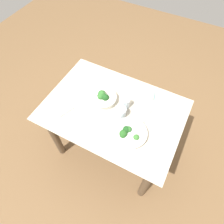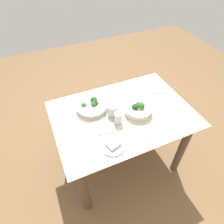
{
  "view_description": "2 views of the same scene",
  "coord_description": "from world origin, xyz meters",
  "px_view_note": "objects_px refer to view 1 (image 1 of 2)",
  "views": [
    {
      "loc": [
        0.43,
        -0.85,
        2.12
      ],
      "look_at": [
        0.01,
        -0.04,
        0.77
      ],
      "focal_mm": 31.79,
      "sensor_mm": 36.0,
      "label": 1
    },
    {
      "loc": [
        0.55,
        1.01,
        1.9
      ],
      "look_at": [
        0.09,
        -0.04,
        0.77
      ],
      "focal_mm": 30.99,
      "sensor_mm": 36.0,
      "label": 2
    }
  ],
  "objects_px": {
    "water_glass_center": "(121,112)",
    "fork_by_near_bowl": "(123,83)",
    "broccoli_bowl_far": "(103,98)",
    "broccoli_bowl_near": "(129,133)",
    "bread_side_plate": "(149,96)",
    "table_knife_right": "(164,131)",
    "fork_by_far_bowl": "(74,110)",
    "table_knife_left": "(90,127)",
    "napkin_folded_lower": "(138,112)",
    "napkin_folded_upper": "(60,106)",
    "water_glass_side": "(126,103)"
  },
  "relations": [
    {
      "from": "broccoli_bowl_far",
      "to": "water_glass_center",
      "type": "relative_size",
      "value": 2.39
    },
    {
      "from": "bread_side_plate",
      "to": "fork_by_far_bowl",
      "type": "height_order",
      "value": "bread_side_plate"
    },
    {
      "from": "bread_side_plate",
      "to": "table_knife_right",
      "type": "relative_size",
      "value": 0.87
    },
    {
      "from": "broccoli_bowl_far",
      "to": "fork_by_near_bowl",
      "type": "height_order",
      "value": "broccoli_bowl_far"
    },
    {
      "from": "table_knife_left",
      "to": "napkin_folded_lower",
      "type": "bearing_deg",
      "value": -27.92
    },
    {
      "from": "water_glass_side",
      "to": "fork_by_near_bowl",
      "type": "relative_size",
      "value": 1.14
    },
    {
      "from": "table_knife_right",
      "to": "napkin_folded_lower",
      "type": "xyz_separation_m",
      "value": [
        -0.25,
        0.07,
        0.0
      ]
    },
    {
      "from": "water_glass_side",
      "to": "table_knife_right",
      "type": "distance_m",
      "value": 0.38
    },
    {
      "from": "water_glass_center",
      "to": "bread_side_plate",
      "type": "bearing_deg",
      "value": 66.78
    },
    {
      "from": "fork_by_near_bowl",
      "to": "table_knife_left",
      "type": "distance_m",
      "value": 0.54
    },
    {
      "from": "table_knife_left",
      "to": "napkin_folded_lower",
      "type": "distance_m",
      "value": 0.42
    },
    {
      "from": "broccoli_bowl_near",
      "to": "table_knife_right",
      "type": "height_order",
      "value": "broccoli_bowl_near"
    },
    {
      "from": "water_glass_side",
      "to": "table_knife_right",
      "type": "height_order",
      "value": "water_glass_side"
    },
    {
      "from": "broccoli_bowl_near",
      "to": "napkin_folded_lower",
      "type": "relative_size",
      "value": 1.46
    },
    {
      "from": "napkin_folded_upper",
      "to": "napkin_folded_lower",
      "type": "xyz_separation_m",
      "value": [
        0.61,
        0.25,
        0.0
      ]
    },
    {
      "from": "broccoli_bowl_far",
      "to": "broccoli_bowl_near",
      "type": "height_order",
      "value": "broccoli_bowl_far"
    },
    {
      "from": "table_knife_right",
      "to": "table_knife_left",
      "type": "bearing_deg",
      "value": 140.94
    },
    {
      "from": "fork_by_far_bowl",
      "to": "napkin_folded_upper",
      "type": "distance_m",
      "value": 0.13
    },
    {
      "from": "bread_side_plate",
      "to": "water_glass_side",
      "type": "distance_m",
      "value": 0.24
    },
    {
      "from": "broccoli_bowl_near",
      "to": "fork_by_far_bowl",
      "type": "xyz_separation_m",
      "value": [
        -0.5,
        0.0,
        -0.03
      ]
    },
    {
      "from": "fork_by_near_bowl",
      "to": "napkin_folded_upper",
      "type": "relative_size",
      "value": 0.47
    },
    {
      "from": "water_glass_side",
      "to": "napkin_folded_upper",
      "type": "distance_m",
      "value": 0.55
    },
    {
      "from": "broccoli_bowl_far",
      "to": "water_glass_center",
      "type": "bearing_deg",
      "value": -17.92
    },
    {
      "from": "bread_side_plate",
      "to": "broccoli_bowl_far",
      "type": "bearing_deg",
      "value": -145.61
    },
    {
      "from": "water_glass_center",
      "to": "table_knife_right",
      "type": "xyz_separation_m",
      "value": [
        0.37,
        0.03,
        -0.05
      ]
    },
    {
      "from": "table_knife_left",
      "to": "fork_by_near_bowl",
      "type": "bearing_deg",
      "value": 12.23
    },
    {
      "from": "broccoli_bowl_far",
      "to": "fork_by_far_bowl",
      "type": "distance_m",
      "value": 0.26
    },
    {
      "from": "broccoli_bowl_far",
      "to": "table_knife_right",
      "type": "distance_m",
      "value": 0.57
    },
    {
      "from": "bread_side_plate",
      "to": "water_glass_center",
      "type": "relative_size",
      "value": 1.93
    },
    {
      "from": "napkin_folded_upper",
      "to": "fork_by_far_bowl",
      "type": "bearing_deg",
      "value": 10.3
    },
    {
      "from": "broccoli_bowl_far",
      "to": "napkin_folded_upper",
      "type": "distance_m",
      "value": 0.37
    },
    {
      "from": "water_glass_center",
      "to": "fork_by_near_bowl",
      "type": "height_order",
      "value": "water_glass_center"
    },
    {
      "from": "broccoli_bowl_near",
      "to": "napkin_folded_lower",
      "type": "height_order",
      "value": "broccoli_bowl_near"
    },
    {
      "from": "broccoli_bowl_near",
      "to": "bread_side_plate",
      "type": "xyz_separation_m",
      "value": [
        -0.01,
        0.43,
        -0.02
      ]
    },
    {
      "from": "broccoli_bowl_near",
      "to": "table_knife_left",
      "type": "bearing_deg",
      "value": -166.47
    },
    {
      "from": "table_knife_right",
      "to": "fork_by_near_bowl",
      "type": "bearing_deg",
      "value": 86.46
    },
    {
      "from": "fork_by_far_bowl",
      "to": "table_knife_left",
      "type": "bearing_deg",
      "value": -30.2
    },
    {
      "from": "water_glass_side",
      "to": "table_knife_left",
      "type": "distance_m",
      "value": 0.35
    },
    {
      "from": "broccoli_bowl_near",
      "to": "napkin_folded_upper",
      "type": "relative_size",
      "value": 1.43
    },
    {
      "from": "water_glass_side",
      "to": "fork_by_near_bowl",
      "type": "xyz_separation_m",
      "value": [
        -0.14,
        0.23,
        -0.05
      ]
    },
    {
      "from": "water_glass_center",
      "to": "napkin_folded_lower",
      "type": "distance_m",
      "value": 0.15
    },
    {
      "from": "table_knife_right",
      "to": "napkin_folded_upper",
      "type": "relative_size",
      "value": 1.15
    },
    {
      "from": "broccoli_bowl_far",
      "to": "broccoli_bowl_near",
      "type": "xyz_separation_m",
      "value": [
        0.34,
        -0.2,
        -0.01
      ]
    },
    {
      "from": "broccoli_bowl_near",
      "to": "napkin_folded_upper",
      "type": "height_order",
      "value": "broccoli_bowl_near"
    },
    {
      "from": "table_knife_left",
      "to": "table_knife_right",
      "type": "distance_m",
      "value": 0.59
    },
    {
      "from": "table_knife_left",
      "to": "table_knife_right",
      "type": "xyz_separation_m",
      "value": [
        0.54,
        0.24,
        0.0
      ]
    },
    {
      "from": "broccoli_bowl_near",
      "to": "fork_by_near_bowl",
      "type": "bearing_deg",
      "value": 120.85
    },
    {
      "from": "broccoli_bowl_near",
      "to": "table_knife_right",
      "type": "distance_m",
      "value": 0.29
    },
    {
      "from": "table_knife_left",
      "to": "napkin_folded_upper",
      "type": "xyz_separation_m",
      "value": [
        -0.32,
        0.05,
        0.0
      ]
    },
    {
      "from": "fork_by_far_bowl",
      "to": "table_knife_left",
      "type": "relative_size",
      "value": 0.54
    }
  ]
}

